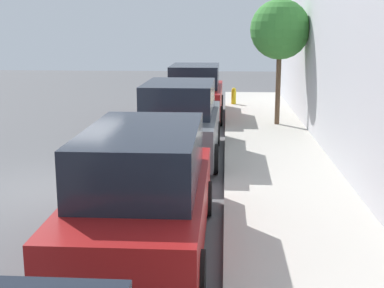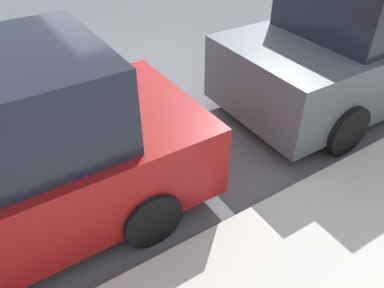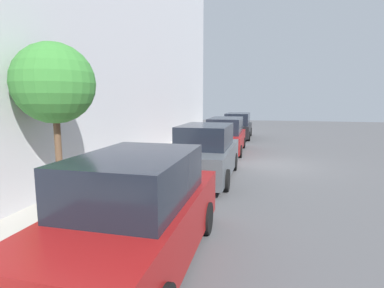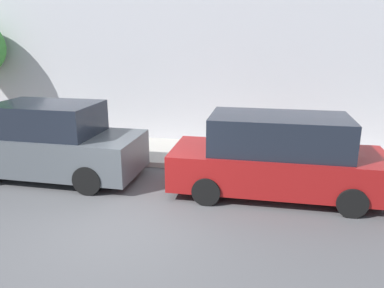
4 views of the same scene
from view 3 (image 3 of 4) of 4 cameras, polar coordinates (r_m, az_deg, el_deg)
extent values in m
plane|color=#515154|center=(13.94, 14.24, -3.78)|extent=(60.00, 60.00, 0.00)
cube|color=#B2ADA3|center=(14.63, -4.96, -2.69)|extent=(2.62, 32.00, 0.15)
cube|color=#B7B7BC|center=(15.61, -13.92, 20.60)|extent=(2.00, 32.00, 12.48)
cube|color=black|center=(23.05, 8.68, 2.72)|extent=(1.93, 4.91, 0.84)
cube|color=black|center=(22.99, 8.73, 4.80)|extent=(1.69, 3.11, 0.84)
cylinder|color=black|center=(21.52, 10.73, 1.45)|extent=(0.22, 0.67, 0.67)
cylinder|color=black|center=(21.67, 5.97, 1.60)|extent=(0.22, 0.67, 0.67)
cylinder|color=black|center=(24.54, 11.05, 2.28)|extent=(0.22, 0.67, 0.67)
cylinder|color=black|center=(24.67, 6.86, 2.41)|extent=(0.22, 0.67, 0.67)
cube|color=maroon|center=(16.79, 6.41, 0.68)|extent=(1.92, 4.91, 0.84)
cube|color=black|center=(16.70, 6.45, 3.53)|extent=(1.68, 3.11, 0.84)
cylinder|color=black|center=(15.26, 9.07, -1.37)|extent=(0.22, 0.64, 0.64)
cylinder|color=black|center=(15.48, 2.41, -1.13)|extent=(0.22, 0.64, 0.64)
cylinder|color=black|center=(18.25, 9.76, 0.21)|extent=(0.22, 0.64, 0.64)
cylinder|color=black|center=(18.44, 4.17, 0.39)|extent=(0.22, 0.64, 0.64)
cube|color=#4C5156|center=(11.08, 2.58, -2.94)|extent=(2.04, 4.83, 0.96)
cube|color=black|center=(10.95, 2.61, 1.58)|extent=(1.77, 2.63, 0.80)
cylinder|color=black|center=(9.60, 6.42, -6.89)|extent=(0.22, 0.71, 0.71)
cylinder|color=black|center=(9.97, -4.32, -6.27)|extent=(0.22, 0.71, 0.71)
cylinder|color=black|center=(12.48, 8.04, -3.35)|extent=(0.22, 0.71, 0.71)
cylinder|color=black|center=(12.77, -0.31, -3.00)|extent=(0.22, 0.71, 0.71)
cube|color=maroon|center=(5.46, -10.36, -15.22)|extent=(1.99, 4.81, 0.96)
cube|color=black|center=(5.17, -10.62, -6.24)|extent=(1.74, 2.61, 0.80)
cylinder|color=black|center=(6.66, 2.63, -13.93)|extent=(0.22, 0.69, 0.69)
cylinder|color=black|center=(7.21, -12.42, -12.35)|extent=(0.22, 0.69, 0.69)
cylinder|color=#ADADB2|center=(22.85, 3.98, 2.94)|extent=(0.07, 0.07, 1.13)
cube|color=#2D2D33|center=(22.79, 4.00, 4.71)|extent=(0.11, 0.15, 0.28)
cube|color=red|center=(22.79, 4.00, 5.12)|extent=(0.04, 0.09, 0.05)
cylinder|color=brown|center=(8.19, -24.02, -2.40)|extent=(0.16, 0.16, 2.59)
sphere|color=#387F33|center=(8.08, -24.80, 10.45)|extent=(1.94, 1.94, 1.94)
camera|label=1|loc=(24.48, 5.79, 9.57)|focal=50.00mm
camera|label=2|loc=(16.86, -4.87, 9.33)|focal=35.00mm
camera|label=4|loc=(17.46, 35.70, 9.21)|focal=35.00mm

